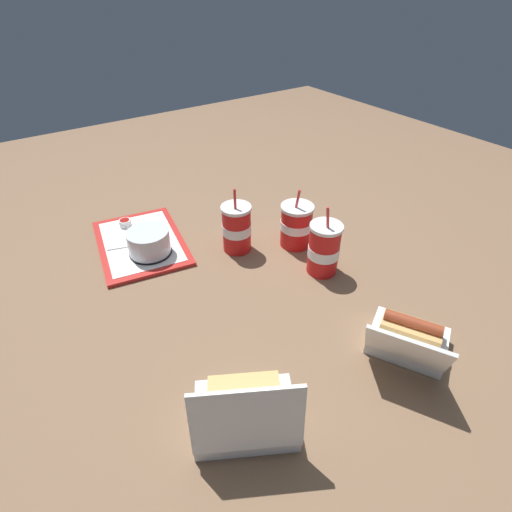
# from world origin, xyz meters

# --- Properties ---
(ground_plane) EXTENTS (3.20, 3.20, 0.00)m
(ground_plane) POSITION_xyz_m (0.00, 0.00, 0.00)
(ground_plane) COLOR brown
(food_tray) EXTENTS (0.41, 0.32, 0.01)m
(food_tray) POSITION_xyz_m (-0.32, -0.21, 0.01)
(food_tray) COLOR red
(food_tray) RESTS_ON ground_plane
(cake_container) EXTENTS (0.13, 0.13, 0.08)m
(cake_container) POSITION_xyz_m (-0.24, -0.21, 0.05)
(cake_container) COLOR black
(cake_container) RESTS_ON food_tray
(ketchup_cup) EXTENTS (0.04, 0.04, 0.02)m
(ketchup_cup) POSITION_xyz_m (-0.44, -0.22, 0.03)
(ketchup_cup) COLOR white
(ketchup_cup) RESTS_ON food_tray
(napkin_stack) EXTENTS (0.13, 0.13, 0.00)m
(napkin_stack) POSITION_xyz_m (-0.36, -0.26, 0.02)
(napkin_stack) COLOR white
(napkin_stack) RESTS_ON food_tray
(plastic_fork) EXTENTS (0.11, 0.05, 0.00)m
(plastic_fork) POSITION_xyz_m (-0.35, -0.12, 0.02)
(plastic_fork) COLOR white
(plastic_fork) RESTS_ON food_tray
(clamshell_hotdog_right) EXTENTS (0.25, 0.26, 0.16)m
(clamshell_hotdog_right) POSITION_xyz_m (0.45, 0.13, 0.04)
(clamshell_hotdog_right) COLOR white
(clamshell_hotdog_right) RESTS_ON ground_plane
(clamshell_sandwich_front) EXTENTS (0.23, 0.25, 0.19)m
(clamshell_sandwich_front) POSITION_xyz_m (0.40, -0.28, 0.05)
(clamshell_sandwich_front) COLOR white
(clamshell_sandwich_front) RESTS_ON ground_plane
(soda_cup_back) EXTENTS (0.09, 0.09, 0.21)m
(soda_cup_back) POSITION_xyz_m (-0.12, 0.03, 0.08)
(soda_cup_back) COLOR red
(soda_cup_back) RESTS_ON ground_plane
(soda_cup_corner) EXTENTS (0.10, 0.10, 0.20)m
(soda_cup_corner) POSITION_xyz_m (-0.04, 0.20, 0.07)
(soda_cup_corner) COLOR red
(soda_cup_corner) RESTS_ON ground_plane
(soda_cup_front) EXTENTS (0.09, 0.09, 0.22)m
(soda_cup_front) POSITION_xyz_m (0.11, 0.18, 0.08)
(soda_cup_front) COLOR red
(soda_cup_front) RESTS_ON ground_plane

